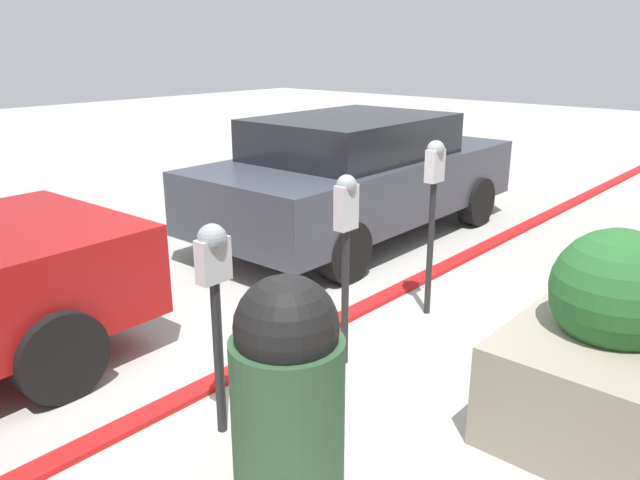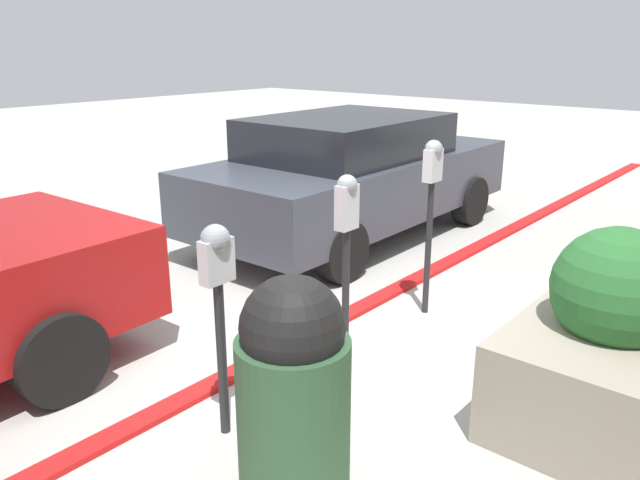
{
  "view_description": "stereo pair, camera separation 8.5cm",
  "coord_description": "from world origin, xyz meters",
  "px_view_note": "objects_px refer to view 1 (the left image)",
  "views": [
    {
      "loc": [
        -3.21,
        -2.95,
        2.24
      ],
      "look_at": [
        0.0,
        -0.12,
        0.88
      ],
      "focal_mm": 35.0,
      "sensor_mm": 36.0,
      "label": 1
    },
    {
      "loc": [
        -3.27,
        -2.88,
        2.24
      ],
      "look_at": [
        0.0,
        -0.12,
        0.88
      ],
      "focal_mm": 35.0,
      "sensor_mm": 36.0,
      "label": 2
    }
  ],
  "objects_px": {
    "parked_car_middle": "(359,174)",
    "planter_box": "(606,351)",
    "parking_meter_nearest": "(214,279)",
    "parking_meter_middle": "(434,188)",
    "trash_bin": "(287,384)",
    "parking_meter_second": "(346,227)"
  },
  "relations": [
    {
      "from": "parked_car_middle",
      "to": "trash_bin",
      "type": "bearing_deg",
      "value": -147.48
    },
    {
      "from": "parked_car_middle",
      "to": "parking_meter_nearest",
      "type": "bearing_deg",
      "value": -154.24
    },
    {
      "from": "parking_meter_second",
      "to": "trash_bin",
      "type": "xyz_separation_m",
      "value": [
        -1.19,
        -0.59,
        -0.45
      ]
    },
    {
      "from": "parking_meter_middle",
      "to": "parking_meter_nearest",
      "type": "bearing_deg",
      "value": 179.78
    },
    {
      "from": "planter_box",
      "to": "trash_bin",
      "type": "distance_m",
      "value": 1.95
    },
    {
      "from": "parking_meter_second",
      "to": "parking_meter_middle",
      "type": "height_order",
      "value": "parking_meter_middle"
    },
    {
      "from": "parking_meter_middle",
      "to": "parked_car_middle",
      "type": "bearing_deg",
      "value": 53.14
    },
    {
      "from": "parking_meter_nearest",
      "to": "parked_car_middle",
      "type": "relative_size",
      "value": 0.3
    },
    {
      "from": "parking_meter_second",
      "to": "parked_car_middle",
      "type": "distance_m",
      "value": 3.15
    },
    {
      "from": "parking_meter_nearest",
      "to": "parked_car_middle",
      "type": "height_order",
      "value": "parked_car_middle"
    },
    {
      "from": "parking_meter_nearest",
      "to": "planter_box",
      "type": "xyz_separation_m",
      "value": [
        1.58,
        -1.67,
        -0.49
      ]
    },
    {
      "from": "parking_meter_second",
      "to": "parked_car_middle",
      "type": "xyz_separation_m",
      "value": [
        2.53,
        1.86,
        -0.27
      ]
    },
    {
      "from": "parking_meter_nearest",
      "to": "parking_meter_middle",
      "type": "distance_m",
      "value": 2.29
    },
    {
      "from": "parking_meter_second",
      "to": "parking_meter_middle",
      "type": "relative_size",
      "value": 0.93
    },
    {
      "from": "parking_meter_nearest",
      "to": "parking_meter_middle",
      "type": "height_order",
      "value": "parking_meter_middle"
    },
    {
      "from": "parking_meter_nearest",
      "to": "parking_meter_middle",
      "type": "xyz_separation_m",
      "value": [
        2.28,
        -0.01,
        0.13
      ]
    },
    {
      "from": "parking_meter_nearest",
      "to": "parking_meter_middle",
      "type": "bearing_deg",
      "value": -0.22
    },
    {
      "from": "parking_meter_nearest",
      "to": "parking_meter_middle",
      "type": "relative_size",
      "value": 0.87
    },
    {
      "from": "parking_meter_nearest",
      "to": "planter_box",
      "type": "relative_size",
      "value": 0.89
    },
    {
      "from": "parking_meter_middle",
      "to": "planter_box",
      "type": "relative_size",
      "value": 1.02
    },
    {
      "from": "parking_meter_nearest",
      "to": "parked_car_middle",
      "type": "distance_m",
      "value": 4.11
    },
    {
      "from": "parked_car_middle",
      "to": "planter_box",
      "type": "bearing_deg",
      "value": -121.64
    }
  ]
}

